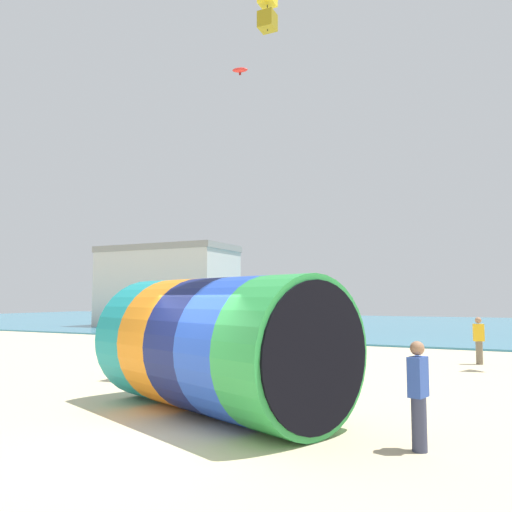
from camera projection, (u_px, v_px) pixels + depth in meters
name	position (u px, v px, depth m)	size (l,w,h in m)	color
ground_plane	(174.00, 436.00, 8.83)	(120.00, 120.00, 0.00)	beige
sea	(427.00, 325.00, 42.89)	(120.00, 40.00, 0.10)	teal
giant_inflatable_tube	(217.00, 345.00, 10.63)	(6.37, 4.86, 2.87)	teal
kite_handler	(418.00, 394.00, 8.01)	(0.31, 0.41, 1.74)	#383D56
kite_red_parafoil	(240.00, 70.00, 22.15)	(0.73, 0.44, 0.35)	red
kite_yellow_box	(267.00, 9.00, 15.77)	(0.51, 0.51, 1.45)	yellow
bystander_near_water	(479.00, 340.00, 18.36)	(0.40, 0.31, 1.73)	#726651
promenade_building	(167.00, 287.00, 40.63)	(11.04, 5.44, 6.63)	beige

